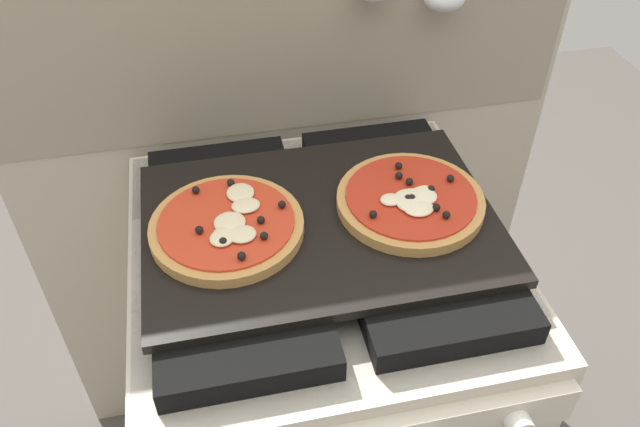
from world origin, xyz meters
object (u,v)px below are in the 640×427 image
object	(u,v)px
stove	(320,390)
baking_tray	(320,222)
pizza_right	(410,200)
pizza_left	(228,226)

from	to	relation	value
stove	baking_tray	xyz separation A→B (m)	(0.00, 0.00, 0.46)
stove	pizza_right	distance (m)	0.50
baking_tray	pizza_right	world-z (taller)	pizza_right
baking_tray	pizza_left	size ratio (longest dim) A/B	2.34
pizza_left	baking_tray	bearing A→B (deg)	0.73
pizza_left	pizza_right	bearing A→B (deg)	0.21
baking_tray	pizza_right	xyz separation A→B (m)	(0.14, -0.00, 0.02)
baking_tray	pizza_left	bearing A→B (deg)	-179.27
pizza_right	pizza_left	bearing A→B (deg)	-179.79
baking_tray	pizza_left	xyz separation A→B (m)	(-0.14, -0.00, 0.02)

